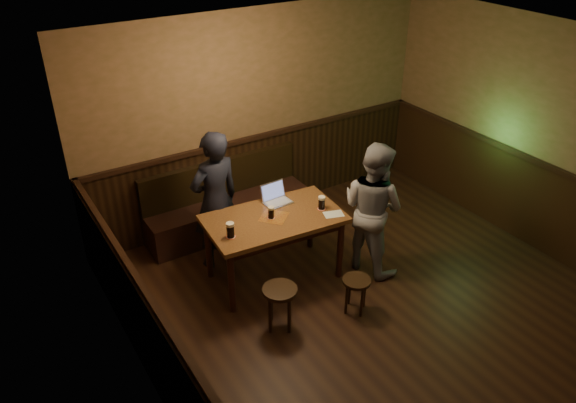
# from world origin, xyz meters

# --- Properties ---
(room) EXTENTS (5.04, 6.04, 2.84)m
(room) POSITION_xyz_m (0.00, 0.22, 1.20)
(room) COLOR black
(room) RESTS_ON ground
(bench) EXTENTS (2.20, 0.50, 0.95)m
(bench) POSITION_xyz_m (-0.68, 2.75, 0.31)
(bench) COLOR black
(bench) RESTS_ON ground
(pub_table) EXTENTS (1.60, 1.00, 0.83)m
(pub_table) POSITION_xyz_m (-0.68, 1.52, 0.71)
(pub_table) COLOR #532A17
(pub_table) RESTS_ON ground
(stool_left) EXTENTS (0.43, 0.43, 0.49)m
(stool_left) POSITION_xyz_m (-1.07, 0.75, 0.39)
(stool_left) COLOR black
(stool_left) RESTS_ON ground
(stool_right) EXTENTS (0.33, 0.33, 0.42)m
(stool_right) POSITION_xyz_m (-0.24, 0.52, 0.33)
(stool_right) COLOR black
(stool_right) RESTS_ON ground
(pint_left) EXTENTS (0.11, 0.11, 0.18)m
(pint_left) POSITION_xyz_m (-1.27, 1.41, 0.91)
(pint_left) COLOR #B32F16
(pint_left) RESTS_ON pub_table
(pint_mid) EXTENTS (0.09, 0.09, 0.15)m
(pint_mid) POSITION_xyz_m (-0.71, 1.51, 0.90)
(pint_mid) COLOR #B32F16
(pint_mid) RESTS_ON pub_table
(pint_right) EXTENTS (0.10, 0.10, 0.16)m
(pint_right) POSITION_xyz_m (-0.12, 1.38, 0.90)
(pint_right) COLOR #B32F16
(pint_right) RESTS_ON pub_table
(laptop) EXTENTS (0.33, 0.27, 0.22)m
(laptop) POSITION_xyz_m (-0.48, 1.80, 0.88)
(laptop) COLOR silver
(laptop) RESTS_ON pub_table
(menu) EXTENTS (0.26, 0.21, 0.00)m
(menu) POSITION_xyz_m (-0.07, 1.20, 0.83)
(menu) COLOR silver
(menu) RESTS_ON pub_table
(person_suit) EXTENTS (0.68, 0.49, 1.74)m
(person_suit) POSITION_xyz_m (-1.11, 2.12, 0.87)
(person_suit) COLOR black
(person_suit) RESTS_ON ground
(person_grey) EXTENTS (0.78, 0.91, 1.63)m
(person_grey) POSITION_xyz_m (0.41, 1.10, 0.81)
(person_grey) COLOR gray
(person_grey) RESTS_ON ground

